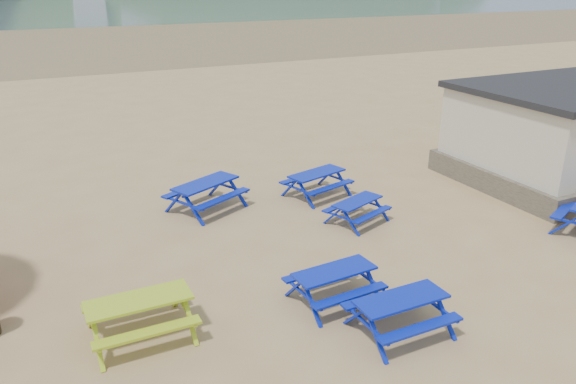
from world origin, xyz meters
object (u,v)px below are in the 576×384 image
picnic_table_yellow (140,318)px  amenity_block (572,132)px  picnic_table_blue_a (206,196)px  picnic_table_blue_b (317,184)px

picnic_table_yellow → amenity_block: bearing=10.8°
picnic_table_blue_a → amenity_block: size_ratio=0.34×
picnic_table_blue_b → amenity_block: size_ratio=0.29×
picnic_table_blue_a → picnic_table_blue_b: size_ratio=1.17×
picnic_table_blue_a → picnic_table_yellow: bearing=-145.1°
picnic_table_blue_a → amenity_block: bearing=-37.4°
picnic_table_blue_a → picnic_table_yellow: (-3.13, -5.44, -0.02)m
picnic_table_blue_b → picnic_table_yellow: 8.22m
picnic_table_blue_a → amenity_block: amenity_block is taller
picnic_table_blue_b → picnic_table_yellow: bearing=-158.0°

